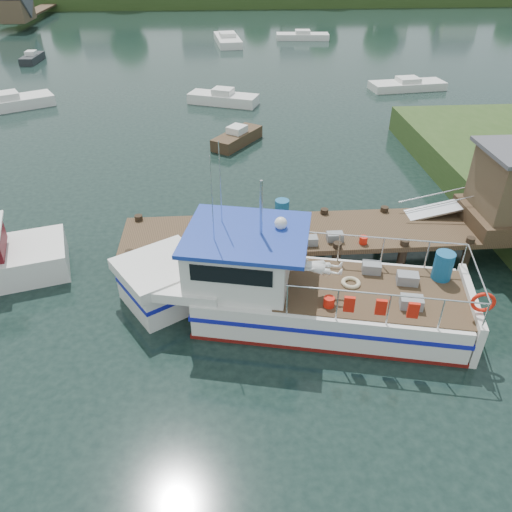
{
  "coord_description": "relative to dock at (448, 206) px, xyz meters",
  "views": [
    {
      "loc": [
        -2.07,
        -16.41,
        11.21
      ],
      "look_at": [
        -1.0,
        -1.5,
        1.3
      ],
      "focal_mm": 35.0,
      "sensor_mm": 36.0,
      "label": 1
    }
  ],
  "objects": [
    {
      "name": "moored_c",
      "position": [
        6.78,
        24.33,
        -1.89
      ],
      "size": [
        6.28,
        2.81,
        0.96
      ],
      "rotation": [
        0.0,
        0.0,
        -0.05
      ],
      "color": "silver",
      "rests_on": "ground"
    },
    {
      "name": "moored_rowboat",
      "position": [
        -7.62,
        13.03,
        -1.83
      ],
      "size": [
        3.31,
        3.89,
        1.12
      ],
      "rotation": [
        0.0,
        0.0,
        0.42
      ],
      "color": "#433120",
      "rests_on": "ground"
    },
    {
      "name": "moored_a",
      "position": [
        -24.13,
        21.27,
        -1.8
      ],
      "size": [
        6.68,
        4.99,
        1.18
      ],
      "rotation": [
        0.0,
        0.0,
        0.15
      ],
      "color": "silver",
      "rests_on": "ground"
    },
    {
      "name": "moored_e",
      "position": [
        -26.85,
        36.64,
        -1.85
      ],
      "size": [
        1.45,
        3.86,
        1.05
      ],
      "rotation": [
        0.0,
        0.0,
        0.13
      ],
      "color": "black",
      "rests_on": "ground"
    },
    {
      "name": "dock",
      "position": [
        0.0,
        0.0,
        0.0
      ],
      "size": [
        16.6,
        3.0,
        4.78
      ],
      "color": "#433120",
      "rests_on": "ground"
    },
    {
      "name": "ground_plane",
      "position": [
        -6.51,
        -0.01,
        -2.24
      ],
      "size": [
        160.0,
        160.0,
        0.0
      ],
      "primitive_type": "plane",
      "color": "black"
    },
    {
      "name": "moored_d",
      "position": [
        -7.44,
        44.4,
        -1.79
      ],
      "size": [
        3.16,
        7.42,
        1.23
      ],
      "rotation": [
        0.0,
        0.0,
        -0.42
      ],
      "color": "silver",
      "rests_on": "ground"
    },
    {
      "name": "lobster_boat",
      "position": [
        -6.65,
        -3.22,
        -1.17
      ],
      "size": [
        12.27,
        5.78,
        5.91
      ],
      "rotation": [
        0.0,
        0.0,
        -0.22
      ],
      "color": "silver",
      "rests_on": "ground"
    },
    {
      "name": "moored_far",
      "position": [
        1.45,
        46.43,
        -1.86
      ],
      "size": [
        6.26,
        2.55,
        1.04
      ],
      "rotation": [
        0.0,
        0.0,
        0.18
      ],
      "color": "silver",
      "rests_on": "ground"
    },
    {
      "name": "moored_b",
      "position": [
        -8.33,
        21.43,
        -1.82
      ],
      "size": [
        5.45,
        3.52,
        1.14
      ],
      "rotation": [
        0.0,
        0.0,
        0.24
      ],
      "color": "silver",
      "rests_on": "ground"
    }
  ]
}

